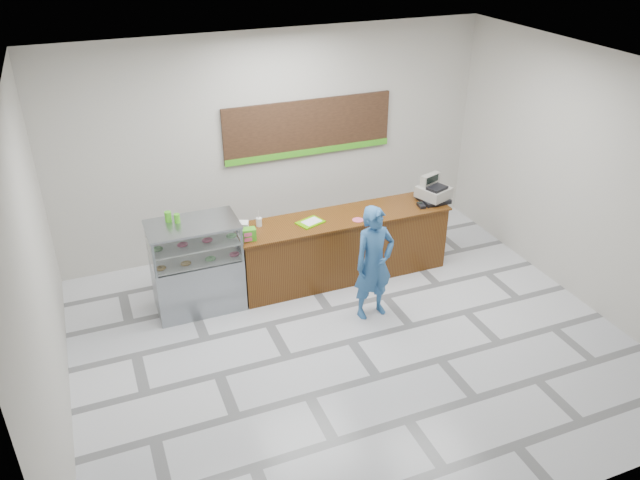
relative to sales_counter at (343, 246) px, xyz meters
name	(u,v)px	position (x,y,z in m)	size (l,w,h in m)	color
floor	(351,341)	(-0.55, -1.55, -0.52)	(7.00, 7.00, 0.00)	silver
back_wall	(275,143)	(-0.55, 1.45, 1.23)	(7.00, 7.00, 0.00)	beige
ceiling	(359,76)	(-0.55, -1.55, 2.98)	(7.00, 7.00, 0.00)	silver
sales_counter	(343,246)	(0.00, 0.00, 0.00)	(3.26, 0.76, 1.03)	#5A3310
display_case	(196,266)	(-2.22, 0.00, 0.16)	(1.22, 0.72, 1.33)	gray
menu_board	(309,129)	(0.00, 1.41, 1.42)	(2.80, 0.06, 0.90)	black
cash_register	(433,192)	(1.50, -0.02, 0.66)	(0.54, 0.55, 0.40)	black
card_terminal	(421,205)	(1.22, -0.15, 0.54)	(0.09, 0.18, 0.04)	black
serving_tray	(310,222)	(-0.53, -0.03, 0.52)	(0.44, 0.38, 0.02)	#5CB800
napkin_box	(243,226)	(-1.50, 0.10, 0.58)	(0.15, 0.15, 0.13)	white
straw_cup	(259,222)	(-1.25, 0.16, 0.58)	(0.08, 0.08, 0.12)	silver
promo_box	(249,234)	(-1.50, -0.19, 0.60)	(0.20, 0.13, 0.17)	green
donut_decal	(358,220)	(0.14, -0.20, 0.52)	(0.16, 0.16, 0.00)	#E35079
green_cup_left	(168,217)	(-2.50, 0.18, 0.88)	(0.09, 0.09, 0.14)	green
green_cup_right	(177,218)	(-2.39, 0.10, 0.88)	(0.08, 0.08, 0.12)	green
customer	(374,263)	(-0.02, -1.07, 0.31)	(0.60, 0.39, 1.64)	#2D5F97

